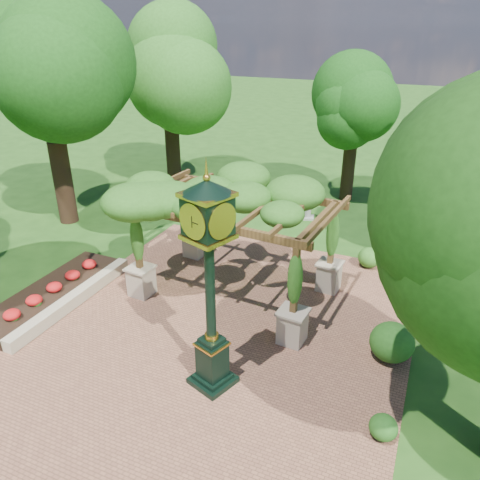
% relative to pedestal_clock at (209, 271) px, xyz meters
% --- Properties ---
extents(ground, '(120.00, 120.00, 0.00)m').
position_rel_pedestal_clock_xyz_m(ground, '(-0.74, 0.83, -3.07)').
color(ground, '#1E4714').
rests_on(ground, ground).
extents(brick_plaza, '(10.00, 12.00, 0.04)m').
position_rel_pedestal_clock_xyz_m(brick_plaza, '(-0.74, 1.83, -3.05)').
color(brick_plaza, brown).
rests_on(brick_plaza, ground).
extents(border_wall, '(0.35, 5.00, 0.40)m').
position_rel_pedestal_clock_xyz_m(border_wall, '(-5.34, 1.33, -2.87)').
color(border_wall, '#C6B793').
rests_on(border_wall, ground).
extents(flower_bed, '(1.50, 5.00, 0.36)m').
position_rel_pedestal_clock_xyz_m(flower_bed, '(-6.24, 1.33, -2.89)').
color(flower_bed, red).
rests_on(flower_bed, ground).
extents(pedestal_clock, '(1.29, 1.29, 5.14)m').
position_rel_pedestal_clock_xyz_m(pedestal_clock, '(0.00, 0.00, 0.00)').
color(pedestal_clock, black).
rests_on(pedestal_clock, brick_plaza).
extents(pergola, '(6.11, 4.12, 3.68)m').
position_rel_pedestal_clock_xyz_m(pergola, '(-1.16, 3.96, -0.05)').
color(pergola, tan).
rests_on(pergola, brick_plaza).
extents(sundial, '(0.65, 0.65, 0.95)m').
position_rel_pedestal_clock_xyz_m(sundial, '(-0.78, 10.78, -2.65)').
color(sundial, gray).
rests_on(sundial, ground).
extents(shrub_front, '(0.76, 0.76, 0.53)m').
position_rel_pedestal_clock_xyz_m(shrub_front, '(3.92, -0.05, -2.76)').
color(shrub_front, '#205017').
rests_on(shrub_front, brick_plaza).
extents(shrub_mid, '(1.39, 1.39, 1.00)m').
position_rel_pedestal_clock_xyz_m(shrub_mid, '(3.73, 2.58, -2.53)').
color(shrub_mid, '#205016').
rests_on(shrub_mid, brick_plaza).
extents(shrub_back, '(0.96, 0.96, 0.70)m').
position_rel_pedestal_clock_xyz_m(shrub_back, '(2.40, 7.33, -2.68)').
color(shrub_back, '#2E641D').
rests_on(shrub_back, brick_plaza).
extents(tree_west_near, '(4.65, 4.65, 8.82)m').
position_rel_pedestal_clock_xyz_m(tree_west_near, '(-10.09, 6.43, 2.98)').
color(tree_west_near, '#341F14').
rests_on(tree_west_near, ground).
extents(tree_west_far, '(5.15, 5.15, 8.09)m').
position_rel_pedestal_clock_xyz_m(tree_west_far, '(-8.77, 12.99, 2.49)').
color(tree_west_far, black).
rests_on(tree_west_far, ground).
extents(tree_north, '(3.45, 3.45, 6.82)m').
position_rel_pedestal_clock_xyz_m(tree_north, '(0.20, 13.91, 1.60)').
color(tree_north, black).
rests_on(tree_north, ground).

